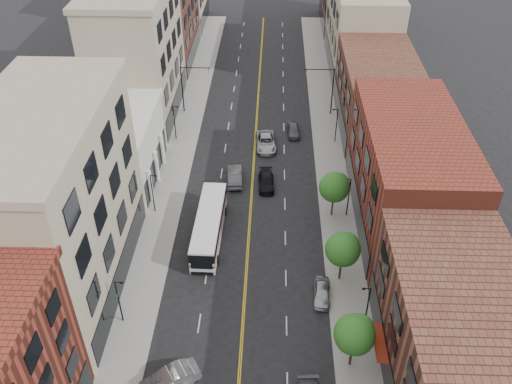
# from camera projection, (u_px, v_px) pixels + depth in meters

# --- Properties ---
(sidewalk_left) EXTENTS (4.00, 110.00, 0.15)m
(sidewalk_left) POSITION_uv_depth(u_px,v_px,m) (178.00, 159.00, 71.27)
(sidewalk_left) COLOR gray
(sidewalk_left) RESTS_ON ground
(sidewalk_right) EXTENTS (4.00, 110.00, 0.15)m
(sidewalk_right) POSITION_uv_depth(u_px,v_px,m) (330.00, 162.00, 70.72)
(sidewalk_right) COLOR gray
(sidewalk_right) RESTS_ON ground
(bldg_l_tanoffice) EXTENTS (10.00, 22.00, 18.00)m
(bldg_l_tanoffice) POSITION_uv_depth(u_px,v_px,m) (55.00, 210.00, 48.52)
(bldg_l_tanoffice) COLOR gray
(bldg_l_tanoffice) RESTS_ON ground
(bldg_l_white) EXTENTS (10.00, 14.00, 8.00)m
(bldg_l_white) POSITION_uv_depth(u_px,v_px,m) (113.00, 149.00, 65.90)
(bldg_l_white) COLOR silver
(bldg_l_white) RESTS_ON ground
(bldg_l_far_a) EXTENTS (10.00, 20.00, 18.00)m
(bldg_l_far_a) POSITION_uv_depth(u_px,v_px,m) (137.00, 55.00, 76.48)
(bldg_l_far_a) COLOR gray
(bldg_l_far_a) RESTS_ON ground
(bldg_l_far_b) EXTENTS (10.00, 20.00, 15.00)m
(bldg_l_far_b) POSITION_uv_depth(u_px,v_px,m) (163.00, 17.00, 93.36)
(bldg_l_far_b) COLOR brown
(bldg_l_far_b) RESTS_ON ground
(bldg_r_near) EXTENTS (10.00, 26.00, 10.00)m
(bldg_r_near) POSITION_uv_depth(u_px,v_px,m) (468.00, 373.00, 39.60)
(bldg_r_near) COLOR brown
(bldg_r_near) RESTS_ON ground
(bldg_r_mid) EXTENTS (10.00, 22.00, 12.00)m
(bldg_r_mid) POSITION_uv_depth(u_px,v_px,m) (408.00, 174.00, 58.18)
(bldg_r_mid) COLOR maroon
(bldg_r_mid) RESTS_ON ground
(bldg_r_far_a) EXTENTS (10.00, 20.00, 10.00)m
(bldg_r_far_a) POSITION_uv_depth(u_px,v_px,m) (378.00, 94.00, 75.56)
(bldg_r_far_a) COLOR brown
(bldg_r_far_a) RESTS_ON ground
(bldg_r_far_b) EXTENTS (10.00, 22.00, 14.00)m
(bldg_r_far_b) POSITION_uv_depth(u_px,v_px,m) (361.00, 26.00, 91.13)
(bldg_r_far_b) COLOR gray
(bldg_r_far_b) RESTS_ON ground
(tree_r_1) EXTENTS (3.40, 3.40, 5.59)m
(tree_r_1) POSITION_uv_depth(u_px,v_px,m) (356.00, 333.00, 43.59)
(tree_r_1) COLOR black
(tree_r_1) RESTS_ON sidewalk_right
(tree_r_2) EXTENTS (3.40, 3.40, 5.59)m
(tree_r_2) POSITION_uv_depth(u_px,v_px,m) (344.00, 248.00, 51.58)
(tree_r_2) COLOR black
(tree_r_2) RESTS_ON sidewalk_right
(tree_r_3) EXTENTS (3.40, 3.40, 5.59)m
(tree_r_3) POSITION_uv_depth(u_px,v_px,m) (335.00, 186.00, 59.57)
(tree_r_3) COLOR black
(tree_r_3) RESTS_ON sidewalk_right
(lamp_l_1) EXTENTS (0.81, 0.55, 5.05)m
(lamp_l_1) POSITION_uv_depth(u_px,v_px,m) (119.00, 299.00, 47.98)
(lamp_l_1) COLOR black
(lamp_l_1) RESTS_ON sidewalk_left
(lamp_l_2) EXTENTS (0.81, 0.55, 5.05)m
(lamp_l_2) POSITION_uv_depth(u_px,v_px,m) (153.00, 191.00, 60.76)
(lamp_l_2) COLOR black
(lamp_l_2) RESTS_ON sidewalk_left
(lamp_l_3) EXTENTS (0.81, 0.55, 5.05)m
(lamp_l_3) POSITION_uv_depth(u_px,v_px,m) (175.00, 121.00, 73.55)
(lamp_l_3) COLOR black
(lamp_l_3) RESTS_ON sidewalk_left
(lamp_r_1) EXTENTS (0.81, 0.55, 5.05)m
(lamp_r_1) POSITION_uv_depth(u_px,v_px,m) (367.00, 306.00, 47.38)
(lamp_r_1) COLOR black
(lamp_r_1) RESTS_ON sidewalk_right
(lamp_r_2) EXTENTS (0.81, 0.55, 5.05)m
(lamp_r_2) POSITION_uv_depth(u_px,v_px,m) (348.00, 195.00, 60.16)
(lamp_r_2) COLOR black
(lamp_r_2) RESTS_ON sidewalk_right
(lamp_r_3) EXTENTS (0.81, 0.55, 5.05)m
(lamp_r_3) POSITION_uv_depth(u_px,v_px,m) (336.00, 124.00, 72.95)
(lamp_r_3) COLOR black
(lamp_r_3) RESTS_ON sidewalk_right
(signal_mast_left) EXTENTS (4.49, 0.18, 7.20)m
(signal_mast_left) POSITION_uv_depth(u_px,v_px,m) (187.00, 84.00, 78.91)
(signal_mast_left) COLOR black
(signal_mast_left) RESTS_ON sidewalk_left
(signal_mast_right) EXTENTS (4.49, 0.18, 7.20)m
(signal_mast_right) POSITION_uv_depth(u_px,v_px,m) (328.00, 86.00, 78.35)
(signal_mast_right) COLOR black
(signal_mast_right) RESTS_ON sidewalk_right
(city_bus) EXTENTS (3.07, 11.94, 3.05)m
(city_bus) POSITION_uv_depth(u_px,v_px,m) (209.00, 225.00, 57.96)
(city_bus) COLOR silver
(city_bus) RESTS_ON ground
(car_angle_b) EXTENTS (5.14, 4.06, 1.64)m
(car_angle_b) POSITION_uv_depth(u_px,v_px,m) (170.00, 379.00, 43.98)
(car_angle_b) COLOR #A3A5AB
(car_angle_b) RESTS_ON ground
(car_parked_far) EXTENTS (1.89, 4.08, 1.35)m
(car_parked_far) POSITION_uv_depth(u_px,v_px,m) (322.00, 293.00, 51.66)
(car_parked_far) COLOR #A0A4A8
(car_parked_far) RESTS_ON ground
(car_lane_behind) EXTENTS (2.15, 5.08, 1.63)m
(car_lane_behind) POSITION_uv_depth(u_px,v_px,m) (235.00, 176.00, 66.91)
(car_lane_behind) COLOR #4B4B50
(car_lane_behind) RESTS_ON ground
(car_lane_a) EXTENTS (2.14, 4.74, 1.35)m
(car_lane_a) POSITION_uv_depth(u_px,v_px,m) (266.00, 182.00, 66.18)
(car_lane_a) COLOR black
(car_lane_a) RESTS_ON ground
(car_lane_b) EXTENTS (3.06, 5.87, 1.58)m
(car_lane_b) POSITION_uv_depth(u_px,v_px,m) (266.00, 142.00, 73.32)
(car_lane_b) COLOR #A1A4A9
(car_lane_b) RESTS_ON ground
(car_lane_c) EXTENTS (1.99, 4.27, 1.41)m
(car_lane_c) POSITION_uv_depth(u_px,v_px,m) (293.00, 130.00, 76.06)
(car_lane_c) COLOR #48494D
(car_lane_c) RESTS_ON ground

